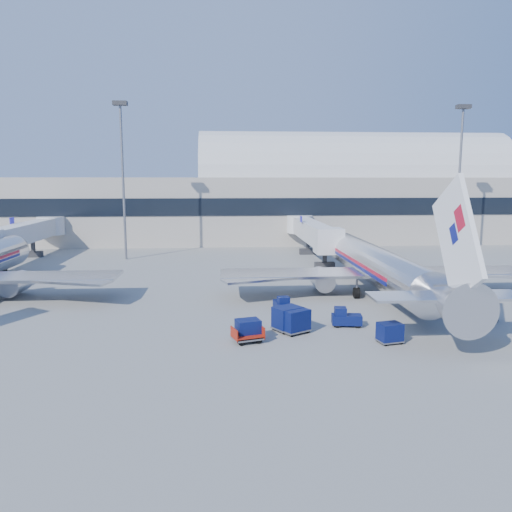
{
  "coord_description": "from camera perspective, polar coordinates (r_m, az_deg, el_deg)",
  "views": [
    {
      "loc": [
        -5.82,
        -43.85,
        11.63
      ],
      "look_at": [
        -2.41,
        6.0,
        3.97
      ],
      "focal_mm": 35.0,
      "sensor_mm": 36.0,
      "label": 1
    }
  ],
  "objects": [
    {
      "name": "mast_east",
      "position": [
        82.14,
        22.32,
        10.28
      ],
      "size": [
        2.0,
        1.2,
        22.6
      ],
      "color": "slate",
      "rests_on": "ground"
    },
    {
      "name": "barrier_mid",
      "position": [
        54.43,
        26.14,
        -4.04
      ],
      "size": [
        3.0,
        0.55,
        0.9
      ],
      "primitive_type": "cube",
      "color": "#9E9E96",
      "rests_on": "ground"
    },
    {
      "name": "cart_solo_near",
      "position": [
        37.4,
        15.05,
        -8.43
      ],
      "size": [
        1.93,
        1.63,
        1.49
      ],
      "rotation": [
        0.0,
        0.0,
        0.23
      ],
      "color": "#091144",
      "rests_on": "ground"
    },
    {
      "name": "cart_open_red",
      "position": [
        36.41,
        -0.93,
        -9.22
      ],
      "size": [
        2.51,
        2.09,
        0.58
      ],
      "rotation": [
        0.0,
        0.0,
        0.3
      ],
      "color": "slate",
      "rests_on": "ground"
    },
    {
      "name": "cart_train_c",
      "position": [
        36.71,
        -0.91,
        -8.38
      ],
      "size": [
        2.07,
        1.78,
        1.57
      ],
      "rotation": [
        0.0,
        0.0,
        0.27
      ],
      "color": "#091144",
      "rests_on": "ground"
    },
    {
      "name": "cart_train_a",
      "position": [
        38.51,
        4.45,
        -7.34
      ],
      "size": [
        2.64,
        2.48,
        1.86
      ],
      "rotation": [
        0.0,
        0.0,
        0.55
      ],
      "color": "#091144",
      "rests_on": "ground"
    },
    {
      "name": "cart_train_b",
      "position": [
        39.06,
        3.64,
        -7.08
      ],
      "size": [
        2.68,
        2.5,
        1.89
      ],
      "rotation": [
        0.0,
        0.0,
        0.53
      ],
      "color": "#091144",
      "rests_on": "ground"
    },
    {
      "name": "tug_lead",
      "position": [
        40.82,
        10.18,
        -6.95
      ],
      "size": [
        2.48,
        1.46,
        1.54
      ],
      "rotation": [
        0.0,
        0.0,
        -0.12
      ],
      "color": "#091144",
      "rests_on": "ground"
    },
    {
      "name": "barrier_near",
      "position": [
        52.87,
        23.04,
        -4.2
      ],
      "size": [
        3.0,
        0.55,
        0.9
      ],
      "primitive_type": "cube",
      "color": "#9E9E96",
      "rests_on": "ground"
    },
    {
      "name": "tug_left",
      "position": [
        44.45,
        3.0,
        -5.57
      ],
      "size": [
        1.45,
        2.4,
        1.47
      ],
      "rotation": [
        0.0,
        0.0,
        1.72
      ],
      "color": "#091144",
      "rests_on": "ground"
    },
    {
      "name": "cart_solo_far",
      "position": [
        45.79,
        24.66,
        -5.67
      ],
      "size": [
        2.05,
        1.67,
        1.66
      ],
      "rotation": [
        0.0,
        0.0,
        -0.13
      ],
      "color": "#091144",
      "rests_on": "ground"
    },
    {
      "name": "tug_right",
      "position": [
        46.11,
        19.67,
        -5.46
      ],
      "size": [
        2.63,
        2.66,
        1.63
      ],
      "rotation": [
        0.0,
        0.0,
        -0.8
      ],
      "color": "#091144",
      "rests_on": "ground"
    },
    {
      "name": "jetbridge_near",
      "position": [
        76.25,
        6.25,
        2.87
      ],
      "size": [
        4.4,
        27.5,
        6.25
      ],
      "color": "silver",
      "rests_on": "ground"
    },
    {
      "name": "jetbridge_mid",
      "position": [
        80.32,
        -24.76,
        2.41
      ],
      "size": [
        4.4,
        27.5,
        6.25
      ],
      "color": "silver",
      "rests_on": "ground"
    },
    {
      "name": "mast_west",
      "position": [
        75.27,
        -15.05,
        10.83
      ],
      "size": [
        2.0,
        1.2,
        22.6
      ],
      "color": "slate",
      "rests_on": "ground"
    },
    {
      "name": "ground",
      "position": [
        45.74,
        3.54,
        -6.03
      ],
      "size": [
        260.0,
        260.0,
        0.0
      ],
      "primitive_type": "plane",
      "color": "gray",
      "rests_on": "ground"
    },
    {
      "name": "airliner_main",
      "position": [
        51.62,
        13.99,
        -1.25
      ],
      "size": [
        32.0,
        37.26,
        12.07
      ],
      "color": "silver",
      "rests_on": "ground"
    },
    {
      "name": "terminal",
      "position": [
        100.2,
        -8.42,
        6.28
      ],
      "size": [
        170.0,
        28.15,
        21.0
      ],
      "color": "#B2AA9E",
      "rests_on": "ground"
    }
  ]
}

